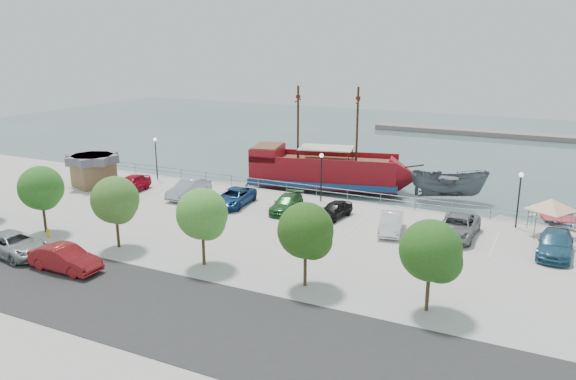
% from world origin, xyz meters
% --- Properties ---
extents(ground, '(160.00, 160.00, 0.00)m').
position_xyz_m(ground, '(0.00, 0.00, -1.00)').
color(ground, '#344E4C').
extents(land_slab, '(100.00, 58.00, 1.20)m').
position_xyz_m(land_slab, '(0.00, -21.00, -0.60)').
color(land_slab, '#B7B4A4').
rests_on(land_slab, ground).
extents(street, '(100.00, 8.00, 0.04)m').
position_xyz_m(street, '(0.00, -16.00, 0.01)').
color(street, '#272727').
rests_on(street, land_slab).
extents(sidewalk, '(100.00, 4.00, 0.05)m').
position_xyz_m(sidewalk, '(0.00, -10.00, 0.01)').
color(sidewalk, '#A1A19E').
rests_on(sidewalk, land_slab).
extents(seawall_railing, '(50.00, 0.06, 1.00)m').
position_xyz_m(seawall_railing, '(0.00, 7.80, 0.53)').
color(seawall_railing, slate).
rests_on(seawall_railing, land_slab).
extents(far_shore, '(40.00, 3.00, 0.80)m').
position_xyz_m(far_shore, '(10.00, 55.00, -0.60)').
color(far_shore, gray).
rests_on(far_shore, ground).
extents(pirate_ship, '(17.47, 8.27, 10.82)m').
position_xyz_m(pirate_ship, '(-1.56, 14.16, 0.81)').
color(pirate_ship, maroon).
rests_on(pirate_ship, ground).
extents(patrol_boat, '(7.52, 4.20, 2.75)m').
position_xyz_m(patrol_boat, '(9.39, 15.02, 0.37)').
color(patrol_boat, '#565C60').
rests_on(patrol_boat, ground).
extents(speedboat, '(6.99, 8.35, 1.48)m').
position_xyz_m(speedboat, '(19.69, 9.97, -0.26)').
color(speedboat, silver).
rests_on(speedboat, ground).
extents(dock_west, '(7.82, 4.47, 0.43)m').
position_xyz_m(dock_west, '(-13.52, 9.20, -0.78)').
color(dock_west, gray).
rests_on(dock_west, ground).
extents(dock_mid, '(6.72, 2.48, 0.38)m').
position_xyz_m(dock_mid, '(8.89, 9.20, -0.81)').
color(dock_mid, slate).
rests_on(dock_mid, ground).
extents(dock_east, '(7.29, 4.24, 0.40)m').
position_xyz_m(dock_east, '(17.38, 9.20, -0.80)').
color(dock_east, gray).
rests_on(dock_east, ground).
extents(shed, '(4.85, 4.85, 3.07)m').
position_xyz_m(shed, '(-21.75, 1.69, 1.64)').
color(shed, brown).
rests_on(shed, land_slab).
extents(canopy_tent, '(4.62, 4.62, 3.15)m').
position_xyz_m(canopy_tent, '(18.22, 5.71, 2.74)').
color(canopy_tent, slate).
rests_on(canopy_tent, land_slab).
extents(street_van, '(5.67, 3.10, 1.51)m').
position_xyz_m(street_van, '(-13.10, -14.09, 0.75)').
color(street_van, '#9B9D9F').
rests_on(street_van, street).
extents(street_sedan, '(4.79, 1.67, 1.58)m').
position_xyz_m(street_sedan, '(-8.14, -14.46, 0.79)').
color(street_sedan, maroon).
rests_on(street_sedan, street).
extents(fire_hydrant, '(0.25, 0.25, 0.71)m').
position_xyz_m(fire_hydrant, '(-13.82, -10.80, 0.39)').
color(fire_hydrant, yellow).
rests_on(fire_hydrant, sidewalk).
extents(lamp_post_left, '(0.36, 0.36, 4.28)m').
position_xyz_m(lamp_post_left, '(-18.00, 6.50, 2.94)').
color(lamp_post_left, black).
rests_on(lamp_post_left, land_slab).
extents(lamp_post_mid, '(0.36, 0.36, 4.28)m').
position_xyz_m(lamp_post_mid, '(0.00, 6.50, 2.94)').
color(lamp_post_mid, black).
rests_on(lamp_post_mid, land_slab).
extents(lamp_post_right, '(0.36, 0.36, 4.28)m').
position_xyz_m(lamp_post_right, '(16.00, 6.50, 2.94)').
color(lamp_post_right, black).
rests_on(lamp_post_right, land_slab).
extents(tree_b, '(3.30, 3.20, 5.00)m').
position_xyz_m(tree_b, '(-14.85, -10.07, 3.30)').
color(tree_b, '#473321').
rests_on(tree_b, sidewalk).
extents(tree_c, '(3.30, 3.20, 5.00)m').
position_xyz_m(tree_c, '(-7.85, -10.07, 3.30)').
color(tree_c, '#473321').
rests_on(tree_c, sidewalk).
extents(tree_d, '(3.30, 3.20, 5.00)m').
position_xyz_m(tree_d, '(-0.85, -10.07, 3.30)').
color(tree_d, '#473321').
rests_on(tree_d, sidewalk).
extents(tree_e, '(3.30, 3.20, 5.00)m').
position_xyz_m(tree_e, '(6.15, -10.07, 3.30)').
color(tree_e, '#473321').
rests_on(tree_e, sidewalk).
extents(tree_f, '(3.30, 3.20, 5.00)m').
position_xyz_m(tree_f, '(13.15, -10.07, 3.30)').
color(tree_f, '#473321').
rests_on(tree_f, sidewalk).
extents(parked_car_a, '(2.53, 4.88, 1.59)m').
position_xyz_m(parked_car_a, '(-17.01, 1.56, 0.79)').
color(parked_car_a, maroon).
rests_on(parked_car_a, land_slab).
extents(parked_car_b, '(1.80, 4.90, 1.60)m').
position_xyz_m(parked_car_b, '(-11.12, 2.40, 0.80)').
color(parked_car_b, '#99A0A9').
rests_on(parked_car_b, land_slab).
extents(parked_car_c, '(2.93, 5.41, 1.44)m').
position_xyz_m(parked_car_c, '(-6.21, 2.10, 0.72)').
color(parked_car_c, navy).
rests_on(parked_car_c, land_slab).
extents(parked_car_d, '(2.40, 4.77, 1.33)m').
position_xyz_m(parked_car_d, '(-1.38, 2.52, 0.66)').
color(parked_car_d, '#215C25').
rests_on(parked_car_d, land_slab).
extents(parked_car_e, '(2.09, 4.07, 1.32)m').
position_xyz_m(parked_car_e, '(2.80, 2.67, 0.66)').
color(parked_car_e, black).
rests_on(parked_car_e, land_slab).
extents(parked_car_f, '(2.34, 4.61, 1.45)m').
position_xyz_m(parked_car_f, '(7.82, 1.27, 0.72)').
color(parked_car_f, silver).
rests_on(parked_car_f, land_slab).
extents(parked_car_g, '(2.68, 5.59, 1.54)m').
position_xyz_m(parked_car_g, '(12.37, 2.41, 0.77)').
color(parked_car_g, gray).
rests_on(parked_car_g, land_slab).
extents(parked_car_h, '(2.26, 5.24, 1.50)m').
position_xyz_m(parked_car_h, '(18.78, 1.73, 0.75)').
color(parked_car_h, '#285A74').
rests_on(parked_car_h, land_slab).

